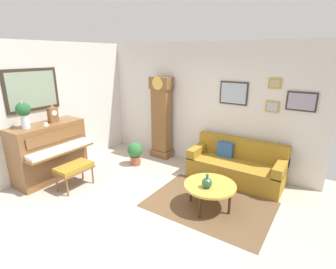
# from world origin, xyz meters

# --- Properties ---
(ground_plane) EXTENTS (6.40, 6.00, 0.10)m
(ground_plane) POSITION_xyz_m (0.00, 0.00, -0.05)
(ground_plane) COLOR #B2A899
(wall_left) EXTENTS (0.13, 4.90, 2.80)m
(wall_left) POSITION_xyz_m (-2.60, -0.00, 1.41)
(wall_left) COLOR silver
(wall_left) RESTS_ON ground_plane
(wall_back) EXTENTS (5.30, 0.13, 2.80)m
(wall_back) POSITION_xyz_m (0.02, 2.40, 1.40)
(wall_back) COLOR silver
(wall_back) RESTS_ON ground_plane
(area_rug) EXTENTS (2.10, 1.50, 0.01)m
(area_rug) POSITION_xyz_m (1.01, 0.75, 0.00)
(area_rug) COLOR brown
(area_rug) RESTS_ON ground_plane
(piano) EXTENTS (0.87, 1.44, 1.19)m
(piano) POSITION_xyz_m (-2.23, -0.14, 0.60)
(piano) COLOR brown
(piano) RESTS_ON ground_plane
(piano_bench) EXTENTS (0.42, 0.70, 0.48)m
(piano_bench) POSITION_xyz_m (-1.46, -0.15, 0.41)
(piano_bench) COLOR brown
(piano_bench) RESTS_ON ground_plane
(grandfather_clock) EXTENTS (0.52, 0.34, 2.03)m
(grandfather_clock) POSITION_xyz_m (-0.98, 2.14, 0.96)
(grandfather_clock) COLOR brown
(grandfather_clock) RESTS_ON ground_plane
(couch) EXTENTS (1.90, 0.80, 0.84)m
(couch) POSITION_xyz_m (1.06, 1.94, 0.31)
(couch) COLOR olive
(couch) RESTS_ON ground_plane
(coffee_table) EXTENTS (0.88, 0.88, 0.44)m
(coffee_table) POSITION_xyz_m (1.04, 0.67, 0.41)
(coffee_table) COLOR gold
(coffee_table) RESTS_ON ground_plane
(mantel_clock) EXTENTS (0.13, 0.18, 0.38)m
(mantel_clock) POSITION_xyz_m (-2.23, 0.04, 1.36)
(mantel_clock) COLOR brown
(mantel_clock) RESTS_ON piano
(flower_vase) EXTENTS (0.26, 0.26, 0.58)m
(flower_vase) POSITION_xyz_m (-2.23, -0.54, 1.50)
(flower_vase) COLOR silver
(flower_vase) RESTS_ON piano
(teacup) EXTENTS (0.12, 0.12, 0.06)m
(teacup) POSITION_xyz_m (-2.12, -0.21, 1.21)
(teacup) COLOR white
(teacup) RESTS_ON piano
(green_jug) EXTENTS (0.17, 0.17, 0.24)m
(green_jug) POSITION_xyz_m (1.04, 0.54, 0.53)
(green_jug) COLOR #234C33
(green_jug) RESTS_ON coffee_table
(potted_plant) EXTENTS (0.36, 0.36, 0.56)m
(potted_plant) POSITION_xyz_m (-1.19, 1.35, 0.32)
(potted_plant) COLOR #935138
(potted_plant) RESTS_ON ground_plane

